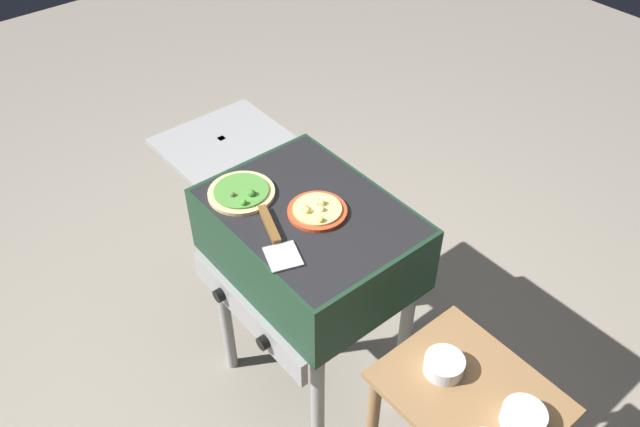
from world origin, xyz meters
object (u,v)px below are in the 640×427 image
at_px(pizza_cheese, 317,210).
at_px(spatula, 275,237).
at_px(pizza_veggie, 242,192).
at_px(topping_bowl_near, 523,418).
at_px(grill, 306,243).
at_px(topping_bowl_far, 444,365).

distance_m(pizza_cheese, spatula, 0.16).
height_order(pizza_veggie, topping_bowl_near, pizza_veggie).
xyz_separation_m(pizza_cheese, topping_bowl_near, (0.77, 0.02, -0.16)).
xyz_separation_m(pizza_cheese, pizza_veggie, (-0.21, -0.13, -0.00)).
bearing_deg(pizza_veggie, topping_bowl_near, 8.27).
bearing_deg(grill, topping_bowl_near, 2.22).
height_order(topping_bowl_near, topping_bowl_far, same).
relative_size(pizza_cheese, spatula, 0.67).
relative_size(pizza_cheese, pizza_veggie, 0.86).
bearing_deg(topping_bowl_far, topping_bowl_near, 9.04).
relative_size(pizza_cheese, topping_bowl_near, 1.61).
xyz_separation_m(pizza_veggie, spatula, (0.22, -0.04, -0.00)).
bearing_deg(topping_bowl_far, pizza_cheese, 178.09).
height_order(pizza_cheese, topping_bowl_near, pizza_cheese).
relative_size(grill, spatula, 3.64).
bearing_deg(spatula, pizza_veggie, 170.21).
relative_size(grill, pizza_veggie, 4.66).
xyz_separation_m(pizza_veggie, topping_bowl_near, (0.98, 0.14, -0.16)).
xyz_separation_m(grill, spatula, (0.05, -0.15, 0.15)).
relative_size(pizza_cheese, topping_bowl_far, 1.67).
relative_size(topping_bowl_near, topping_bowl_far, 1.03).
bearing_deg(spatula, topping_bowl_near, 13.42).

